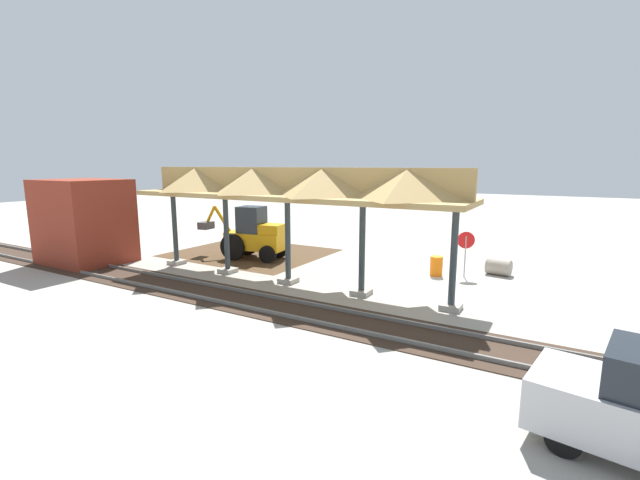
# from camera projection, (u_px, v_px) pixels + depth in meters

# --- Properties ---
(ground_plane) EXTENTS (120.00, 120.00, 0.00)m
(ground_plane) POSITION_uv_depth(u_px,v_px,m) (422.00, 277.00, 19.27)
(ground_plane) COLOR #9E998E
(dirt_work_zone) EXTENTS (8.35, 7.00, 0.01)m
(dirt_work_zone) POSITION_uv_depth(u_px,v_px,m) (251.00, 253.00, 24.56)
(dirt_work_zone) COLOR #4C3823
(dirt_work_zone) RESTS_ON ground
(platform_canopy) EXTENTS (14.98, 3.20, 4.90)m
(platform_canopy) POSITION_uv_depth(u_px,v_px,m) (287.00, 185.00, 17.67)
(platform_canopy) COLOR #9E998E
(platform_canopy) RESTS_ON ground
(rail_tracks) EXTENTS (60.00, 2.58, 0.15)m
(rail_tracks) POSITION_uv_depth(u_px,v_px,m) (359.00, 323.00, 13.59)
(rail_tracks) COLOR slate
(rail_tracks) RESTS_ON ground
(stop_sign) EXTENTS (0.71, 0.33, 2.07)m
(stop_sign) POSITION_uv_depth(u_px,v_px,m) (466.00, 245.00, 19.03)
(stop_sign) COLOR gray
(stop_sign) RESTS_ON ground
(backhoe) EXTENTS (5.14, 2.13, 2.82)m
(backhoe) POSITION_uv_depth(u_px,v_px,m) (253.00, 235.00, 22.91)
(backhoe) COLOR orange
(backhoe) RESTS_ON ground
(dirt_mound) EXTENTS (5.57, 5.57, 2.33)m
(dirt_mound) POSITION_uv_depth(u_px,v_px,m) (247.00, 248.00, 26.03)
(dirt_mound) COLOR #4C3823
(dirt_mound) RESTS_ON ground
(concrete_pipe) EXTENTS (1.13, 0.89, 0.74)m
(concrete_pipe) POSITION_uv_depth(u_px,v_px,m) (499.00, 267.00, 19.62)
(concrete_pipe) COLOR #9E9384
(concrete_pipe) RESTS_ON ground
(brick_utility_building) EXTENTS (4.07, 3.35, 4.27)m
(brick_utility_building) POSITION_uv_depth(u_px,v_px,m) (84.00, 221.00, 21.90)
(brick_utility_building) COLOR maroon
(brick_utility_building) RESTS_ON ground
(traffic_barrel) EXTENTS (0.56, 0.56, 0.90)m
(traffic_barrel) POSITION_uv_depth(u_px,v_px,m) (436.00, 266.00, 19.45)
(traffic_barrel) COLOR orange
(traffic_barrel) RESTS_ON ground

